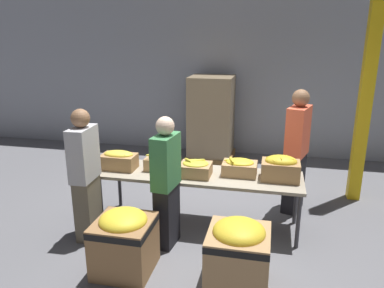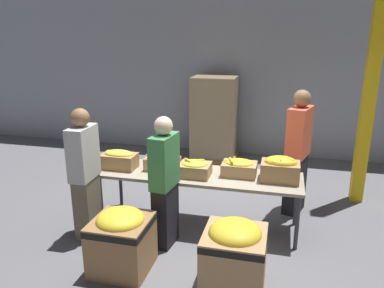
% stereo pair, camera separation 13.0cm
% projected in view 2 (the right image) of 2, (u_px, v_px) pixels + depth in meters
% --- Properties ---
extents(ground_plane, '(30.00, 30.00, 0.00)m').
position_uv_depth(ground_plane, '(198.00, 224.00, 5.12)').
color(ground_plane, slate).
extents(wall_back, '(16.00, 0.08, 4.00)m').
position_uv_depth(wall_back, '(236.00, 59.00, 7.67)').
color(wall_back, '#9399A3').
rests_on(wall_back, ground_plane).
extents(sorting_table, '(2.67, 0.75, 0.74)m').
position_uv_depth(sorting_table, '(199.00, 177.00, 4.92)').
color(sorting_table, '#9E937F').
rests_on(sorting_table, ground_plane).
extents(banana_box_0, '(0.47, 0.29, 0.25)m').
position_uv_depth(banana_box_0, '(119.00, 159.00, 5.08)').
color(banana_box_0, '#A37A4C').
rests_on(banana_box_0, sorting_table).
extents(banana_box_1, '(0.45, 0.26, 0.25)m').
position_uv_depth(banana_box_1, '(162.00, 162.00, 5.01)').
color(banana_box_1, tan).
rests_on(banana_box_1, sorting_table).
extents(banana_box_2, '(0.40, 0.33, 0.23)m').
position_uv_depth(banana_box_2, '(195.00, 168.00, 4.81)').
color(banana_box_2, tan).
rests_on(banana_box_2, sorting_table).
extents(banana_box_3, '(0.44, 0.31, 0.24)m').
position_uv_depth(banana_box_3, '(239.00, 167.00, 4.82)').
color(banana_box_3, tan).
rests_on(banana_box_3, sorting_table).
extents(banana_box_4, '(0.47, 0.33, 0.32)m').
position_uv_depth(banana_box_4, '(280.00, 168.00, 4.64)').
color(banana_box_4, '#A37A4C').
rests_on(banana_box_4, sorting_table).
extents(volunteer_0, '(0.27, 0.46, 1.61)m').
position_uv_depth(volunteer_0, '(165.00, 183.00, 4.43)').
color(volunteer_0, black).
rests_on(volunteer_0, ground_plane).
extents(volunteer_1, '(0.24, 0.46, 1.67)m').
position_uv_depth(volunteer_1, '(85.00, 175.00, 4.62)').
color(volunteer_1, '#6B604C').
rests_on(volunteer_1, ground_plane).
extents(volunteer_2, '(0.37, 0.53, 1.78)m').
position_uv_depth(volunteer_2, '(297.00, 153.00, 5.26)').
color(volunteer_2, black).
rests_on(volunteer_2, ground_plane).
extents(donation_bin_0, '(0.61, 0.61, 0.71)m').
position_uv_depth(donation_bin_0, '(122.00, 238.00, 4.05)').
color(donation_bin_0, olive).
rests_on(donation_bin_0, ground_plane).
extents(donation_bin_1, '(0.63, 0.63, 0.73)m').
position_uv_depth(donation_bin_1, '(234.00, 253.00, 3.77)').
color(donation_bin_1, tan).
rests_on(donation_bin_1, ground_plane).
extents(support_pillar, '(0.18, 0.18, 4.00)m').
position_uv_depth(support_pillar, '(373.00, 71.00, 5.31)').
color(support_pillar, yellow).
rests_on(support_pillar, ground_plane).
extents(pallet_stack_0, '(0.92, 0.92, 1.71)m').
position_uv_depth(pallet_stack_0, '(215.00, 120.00, 7.49)').
color(pallet_stack_0, olive).
rests_on(pallet_stack_0, ground_plane).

